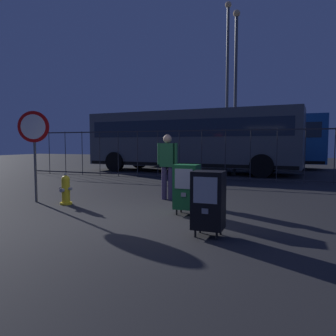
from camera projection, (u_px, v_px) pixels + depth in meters
The scene contains 11 objects.
ground_plane at pixel (131, 218), 6.19m from camera, with size 60.00×60.00×0.00m, color #262628.
fire_hydrant at pixel (66, 190), 7.59m from camera, with size 0.33×0.32×0.75m.
newspaper_box_primary at pixel (208, 200), 4.97m from camera, with size 0.48×0.42×1.02m.
newspaper_box_secondary at pixel (187, 187), 6.51m from camera, with size 0.48×0.42×1.02m.
stop_sign at pixel (34, 137), 7.81m from camera, with size 0.71×0.31×2.23m.
pedestrian at pixel (167, 163), 8.21m from camera, with size 0.55×0.22×1.67m.
fence_barrier at pixel (213, 154), 12.60m from camera, with size 18.03×0.04×2.00m.
bus_near at pixel (190, 138), 16.00m from camera, with size 10.65×3.35×3.00m.
bus_far at pixel (229, 139), 19.28m from camera, with size 10.53×2.89×3.00m.
street_light_near_right at pixel (236, 81), 14.55m from camera, with size 0.32×0.32×7.40m.
street_light_far_left at pixel (227, 76), 16.12m from camera, with size 0.32×0.32×8.45m.
Camera 1 is at (2.84, -5.43, 1.45)m, focal length 34.30 mm.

